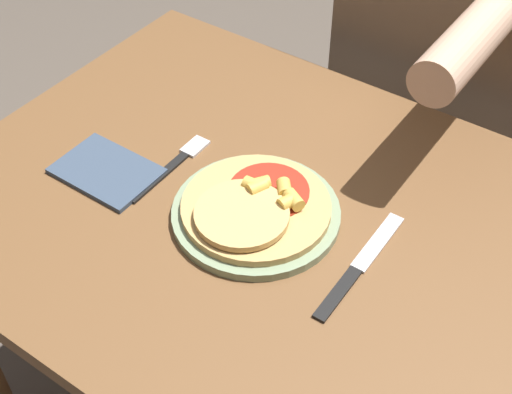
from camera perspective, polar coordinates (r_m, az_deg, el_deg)
dining_table at (r=1.14m, az=0.09°, el=-5.63°), size 0.93×0.73×0.73m
plate at (r=1.02m, az=0.00°, el=-1.33°), size 0.24×0.24×0.01m
pizza at (r=1.01m, az=-0.08°, el=-0.77°), size 0.21×0.21×0.04m
fork at (r=1.11m, az=-6.56°, el=2.63°), size 0.03×0.18×0.00m
knife at (r=0.97m, az=8.22°, el=-5.53°), size 0.02×0.22×0.00m
napkin at (r=1.12m, az=-11.86°, el=2.04°), size 0.15×0.11×0.01m
person_diner at (r=1.43m, az=15.09°, el=11.16°), size 0.39×0.52×1.23m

